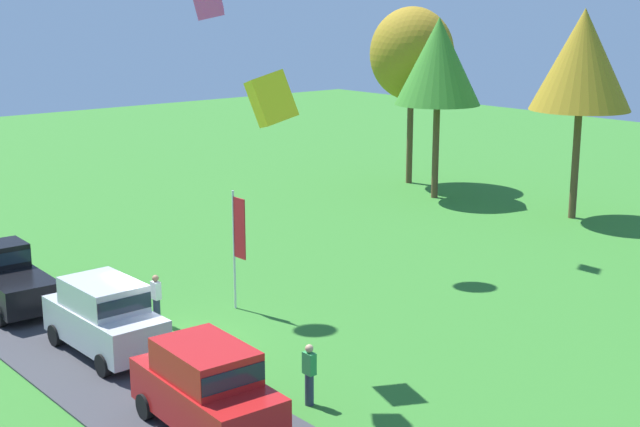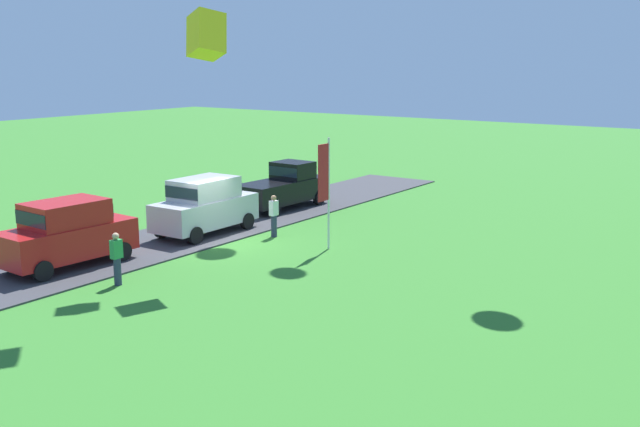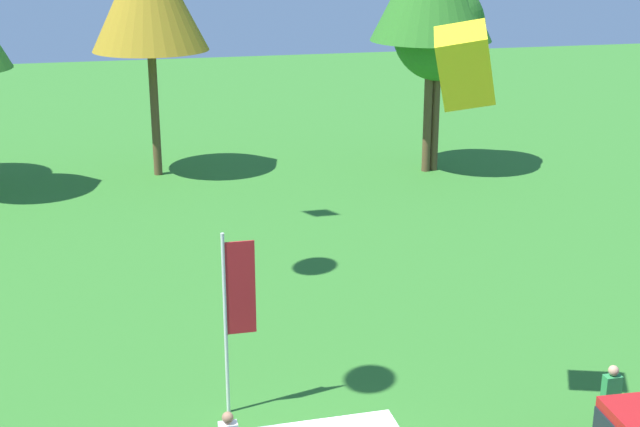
% 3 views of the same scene
% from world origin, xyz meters
% --- Properties ---
extents(person_watching_sky, '(0.36, 0.24, 1.71)m').
position_xyz_m(person_watching_sky, '(6.04, 0.96, 0.88)').
color(person_watching_sky, '#2D334C').
rests_on(person_watching_sky, ground).
extents(tree_left_of_center, '(3.94, 3.94, 8.31)m').
position_xyz_m(tree_left_of_center, '(10.07, 22.40, 6.11)').
color(tree_left_of_center, brown).
rests_on(tree_left_of_center, ground).
extents(flag_banner, '(0.71, 0.08, 4.23)m').
position_xyz_m(flag_banner, '(-1.35, 3.87, 2.68)').
color(flag_banner, silver).
rests_on(flag_banner, ground).
extents(kite_box_near_flag, '(1.54, 1.52, 1.72)m').
position_xyz_m(kite_box_near_flag, '(2.92, 2.16, 7.81)').
color(kite_box_near_flag, yellow).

